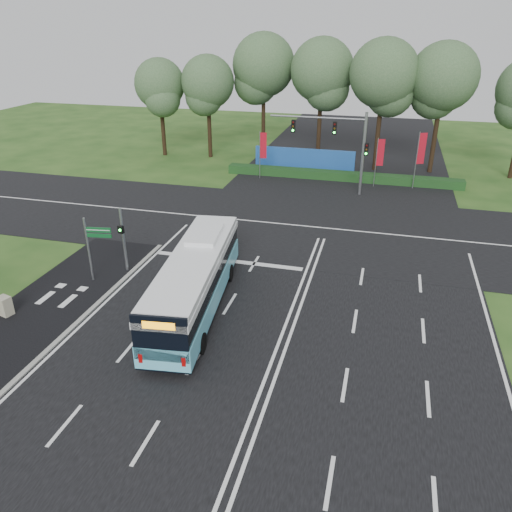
{
  "coord_description": "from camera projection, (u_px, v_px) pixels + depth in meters",
  "views": [
    {
      "loc": [
        3.93,
        -21.82,
        13.75
      ],
      "look_at": [
        -2.38,
        2.0,
        2.06
      ],
      "focal_mm": 35.0,
      "sensor_mm": 36.0,
      "label": 1
    }
  ],
  "objects": [
    {
      "name": "ground",
      "position": [
        290.0,
        313.0,
        25.86
      ],
      "size": [
        120.0,
        120.0,
        0.0
      ],
      "primitive_type": "plane",
      "color": "#214617",
      "rests_on": "ground"
    },
    {
      "name": "road_main",
      "position": [
        290.0,
        313.0,
        25.85
      ],
      "size": [
        20.0,
        120.0,
        0.04
      ],
      "primitive_type": "cube",
      "color": "black",
      "rests_on": "ground"
    },
    {
      "name": "road_cross",
      "position": [
        323.0,
        228.0,
        36.33
      ],
      "size": [
        120.0,
        14.0,
        0.05
      ],
      "primitive_type": "cube",
      "color": "black",
      "rests_on": "ground"
    },
    {
      "name": "bike_path",
      "position": [
        45.0,
        309.0,
        26.11
      ],
      "size": [
        5.0,
        18.0,
        0.06
      ],
      "primitive_type": "cube",
      "color": "black",
      "rests_on": "ground"
    },
    {
      "name": "kerb_strip",
      "position": [
        86.0,
        315.0,
        25.55
      ],
      "size": [
        0.25,
        18.0,
        0.12
      ],
      "primitive_type": "cube",
      "color": "gray",
      "rests_on": "ground"
    },
    {
      "name": "city_bus",
      "position": [
        195.0,
        281.0,
        25.49
      ],
      "size": [
        3.85,
        11.87,
        3.35
      ],
      "rotation": [
        0.0,
        0.0,
        0.12
      ],
      "color": "#62C7E3",
      "rests_on": "ground"
    },
    {
      "name": "pedestrian_signal",
      "position": [
        123.0,
        238.0,
        29.24
      ],
      "size": [
        0.36,
        0.44,
        4.01
      ],
      "rotation": [
        0.0,
        0.0,
        -0.25
      ],
      "color": "gray",
      "rests_on": "ground"
    },
    {
      "name": "street_sign",
      "position": [
        93.0,
        242.0,
        27.98
      ],
      "size": [
        1.51,
        0.31,
        3.9
      ],
      "rotation": [
        0.0,
        0.0,
        0.15
      ],
      "color": "gray",
      "rests_on": "ground"
    },
    {
      "name": "utility_cabinet",
      "position": [
        5.0,
        306.0,
        25.41
      ],
      "size": [
        0.76,
        0.68,
        1.07
      ],
      "primitive_type": "cube",
      "rotation": [
        0.0,
        0.0,
        -0.26
      ],
      "color": "#A9A288",
      "rests_on": "ground"
    },
    {
      "name": "banner_flag_left",
      "position": [
        262.0,
        148.0,
        46.46
      ],
      "size": [
        0.65,
        0.17,
        4.47
      ],
      "rotation": [
        0.0,
        0.0,
        0.18
      ],
      "color": "gray",
      "rests_on": "ground"
    },
    {
      "name": "banner_flag_mid",
      "position": [
        379.0,
        155.0,
        44.14
      ],
      "size": [
        0.65,
        0.14,
        4.43
      ],
      "rotation": [
        0.0,
        0.0,
        0.13
      ],
      "color": "gray",
      "rests_on": "ground"
    },
    {
      "name": "banner_flag_right",
      "position": [
        420.0,
        152.0,
        43.52
      ],
      "size": [
        0.7,
        0.35,
        5.08
      ],
      "rotation": [
        0.0,
        0.0,
        0.42
      ],
      "color": "gray",
      "rests_on": "ground"
    },
    {
      "name": "traffic_light_gantry",
      "position": [
        342.0,
        140.0,
        41.71
      ],
      "size": [
        8.41,
        0.28,
        7.0
      ],
      "color": "gray",
      "rests_on": "ground"
    },
    {
      "name": "hedge",
      "position": [
        341.0,
        176.0,
        47.08
      ],
      "size": [
        22.0,
        1.2,
        0.8
      ],
      "primitive_type": "cube",
      "color": "#163D19",
      "rests_on": "ground"
    },
    {
      "name": "blue_hoarding",
      "position": [
        304.0,
        160.0,
        49.89
      ],
      "size": [
        10.0,
        0.3,
        2.2
      ],
      "primitive_type": "cube",
      "color": "#1D50A1",
      "rests_on": "ground"
    },
    {
      "name": "eucalyptus_row",
      "position": [
        331.0,
        76.0,
        49.14
      ],
      "size": [
        41.35,
        10.38,
        12.76
      ],
      "color": "black",
      "rests_on": "ground"
    }
  ]
}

